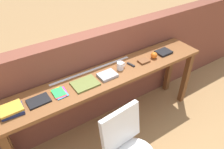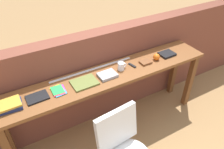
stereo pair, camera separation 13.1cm
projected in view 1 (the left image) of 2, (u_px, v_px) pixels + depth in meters
The scene contains 15 objects.
ground_plane at pixel (123, 142), 2.74m from camera, with size 40.00×40.00×0.00m, color #9E7547.
brick_wall_back at pixel (95, 77), 2.81m from camera, with size 6.00×0.20×1.24m, color brown.
sideboard at pixel (110, 84), 2.51m from camera, with size 2.50×0.44×0.88m.
chair_white_moulded at pixel (129, 147), 2.07m from camera, with size 0.48×0.49×0.89m.
book_stack_leftmost at pixel (12, 110), 1.93m from camera, with size 0.21×0.17×0.06m.
magazine_cycling at pixel (39, 101), 2.06m from camera, with size 0.21×0.15×0.02m, color black.
pamphlet_pile_colourful at pixel (60, 93), 2.15m from camera, with size 0.14×0.20×0.01m.
book_open_centre at pixel (85, 84), 2.27m from camera, with size 0.27×0.21×0.02m, color olive.
book_grey_hardcover at pixel (107, 75), 2.38m from camera, with size 0.20×0.15×0.03m, color #9E9EA3.
mug at pixel (120, 66), 2.47m from camera, with size 0.11×0.08×0.09m.
multitool_folded at pixel (131, 65), 2.56m from camera, with size 0.02×0.11×0.02m, color black.
leather_journal_brown at pixel (144, 61), 2.61m from camera, with size 0.13×0.10×0.02m, color brown.
sports_ball_small at pixel (154, 55), 2.66m from camera, with size 0.08×0.08×0.08m, color orange.
book_repair_rightmost at pixel (164, 52), 2.78m from camera, with size 0.19×0.15×0.03m, color black.
ruler_metal_back_edge at pixel (92, 70), 2.48m from camera, with size 1.01×0.03×0.00m, color silver.
Camera 1 is at (-1.06, -1.35, 2.31)m, focal length 35.00 mm.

